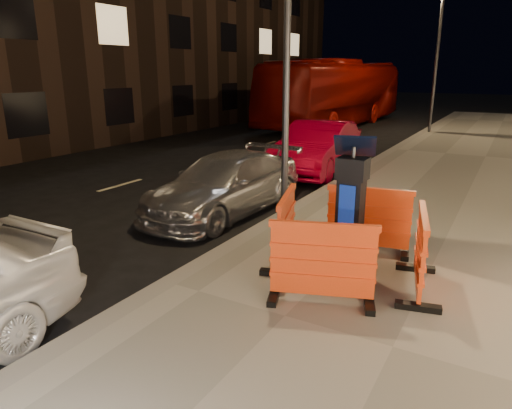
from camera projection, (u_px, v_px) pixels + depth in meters
The scene contains 13 objects.
ground_plane at pixel (168, 292), 6.17m from camera, with size 120.00×120.00×0.00m, color black.
sidewalk at pixel (392, 353), 4.72m from camera, with size 6.00×60.00×0.15m, color gray.
kerb at pixel (168, 287), 6.15m from camera, with size 0.30×60.00×0.15m, color slate.
parking_kiosk at pixel (350, 211), 6.14m from camera, with size 0.58×0.58×1.83m, color black.
barrier_front at pixel (322, 263), 5.47m from camera, with size 1.31×0.54×1.02m, color #FB4717.
barrier_back at pixel (369, 220), 7.05m from camera, with size 1.31×0.54×1.02m, color #FB4717.
barrier_kerbside at pixel (286, 227), 6.71m from camera, with size 1.31×0.54×1.02m, color #FB4717.
barrier_bldgside at pixel (420, 252), 5.81m from camera, with size 1.31×0.54×1.02m, color #FB4717.
car_silver at pixel (226, 212), 9.64m from camera, with size 1.70×4.18×1.21m, color silver.
car_red at pixel (317, 172), 13.40m from camera, with size 1.55×4.46×1.47m, color #A90220.
bus_doubledecker at pixel (334, 125), 24.65m from camera, with size 2.86×12.21×3.40m, color #810A04.
street_lamp_mid at pixel (287, 54), 7.65m from camera, with size 0.12×0.12×6.00m, color #3F3F44.
street_lamp_far at pixel (436, 64), 20.13m from camera, with size 0.12×0.12×6.00m, color #3F3F44.
Camera 1 is at (3.81, -4.25, 2.89)m, focal length 32.00 mm.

